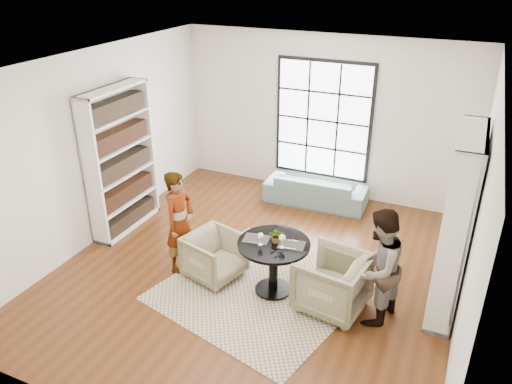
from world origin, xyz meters
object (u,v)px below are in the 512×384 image
at_px(person_left, 180,222).
at_px(armchair_right, 332,282).
at_px(armchair_left, 215,256).
at_px(pedestal_table, 274,256).
at_px(wine_glass_left, 261,236).
at_px(sofa, 316,190).
at_px(person_right, 378,268).
at_px(wine_glass_right, 282,238).
at_px(flower_centerpiece, 277,235).

bearing_deg(person_left, armchair_right, -86.08).
xyz_separation_m(armchair_left, armchair_right, (1.73, 0.01, 0.05)).
distance_m(armchair_right, person_left, 2.31).
xyz_separation_m(pedestal_table, wine_glass_left, (-0.14, -0.12, 0.34)).
relative_size(sofa, wine_glass_left, 10.39).
height_order(person_right, wine_glass_left, person_right).
relative_size(wine_glass_right, flower_centerpiece, 0.95).
height_order(armchair_left, wine_glass_right, wine_glass_right).
height_order(person_left, person_right, person_right).
distance_m(armchair_left, armchair_right, 1.73).
xyz_separation_m(wine_glass_left, wine_glass_right, (0.28, 0.05, 0.01)).
distance_m(sofa, person_left, 3.10).
xyz_separation_m(armchair_right, wine_glass_left, (-0.97, -0.11, 0.52)).
relative_size(sofa, armchair_left, 2.51).
distance_m(sofa, wine_glass_right, 3.00).
relative_size(sofa, person_right, 1.20).
relative_size(sofa, person_left, 1.21).
bearing_deg(wine_glass_right, flower_centerpiece, 140.89).
distance_m(sofa, armchair_left, 2.90).
xyz_separation_m(sofa, wine_glass_left, (0.17, -2.94, 0.63)).
height_order(person_right, flower_centerpiece, person_right).
xyz_separation_m(person_right, wine_glass_left, (-1.52, -0.11, 0.13)).
height_order(armchair_left, flower_centerpiece, flower_centerpiece).
height_order(pedestal_table, armchair_right, armchair_right).
height_order(sofa, person_left, person_left).
distance_m(armchair_right, person_right, 0.67).
bearing_deg(person_left, person_right, -86.13).
bearing_deg(person_left, wine_glass_left, -90.77).
bearing_deg(armchair_left, flower_centerpiece, -71.99).
distance_m(armchair_right, wine_glass_left, 1.10).
bearing_deg(pedestal_table, wine_glass_right, -25.92).
bearing_deg(pedestal_table, person_left, -179.31).
bearing_deg(flower_centerpiece, armchair_right, -2.42).
bearing_deg(armchair_right, armchair_left, -80.89).
height_order(armchair_left, wine_glass_left, wine_glass_left).
distance_m(wine_glass_left, wine_glass_right, 0.29).
distance_m(armchair_left, person_right, 2.32).
height_order(armchair_right, person_right, person_right).
bearing_deg(armchair_right, person_right, 98.79).
bearing_deg(armchair_left, wine_glass_left, -82.32).
xyz_separation_m(armchair_left, person_left, (-0.55, 0.00, 0.43)).
bearing_deg(pedestal_table, wine_glass_left, -139.64).
bearing_deg(wine_glass_left, person_left, 175.56).
bearing_deg(flower_centerpiece, person_right, -1.44).
height_order(pedestal_table, armchair_left, pedestal_table).
bearing_deg(armchair_right, sofa, -149.33).
relative_size(person_right, wine_glass_left, 8.65).
xyz_separation_m(sofa, person_right, (1.69, -2.83, 0.50)).
height_order(pedestal_table, sofa, pedestal_table).
bearing_deg(wine_glass_left, wine_glass_right, 9.92).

